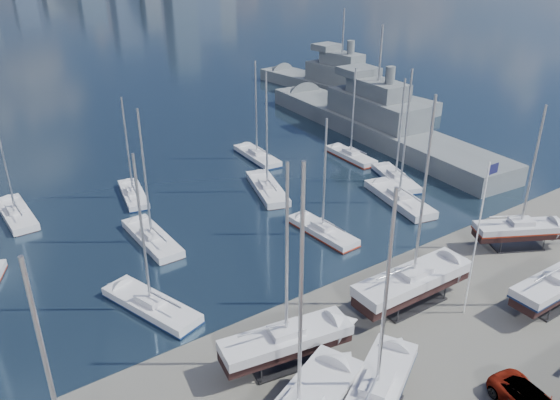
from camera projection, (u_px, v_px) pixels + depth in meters
ground at (419, 344)px, 40.82m from camera, size 1400.00×1400.00×0.00m
sailboat_cradle_2 at (286, 341)px, 38.11m from camera, size 9.74×4.21×15.44m
sailboat_cradle_3 at (376, 395)px, 33.49m from camera, size 10.03×7.23×16.03m
sailboat_cradle_4 at (413, 281)px, 44.56m from camera, size 10.96×3.28×17.66m
sailboat_cradle_5 at (557, 284)px, 44.45m from camera, size 9.58×2.82×15.46m
sailboat_cradle_6 at (520, 229)px, 53.05m from camera, size 8.94×6.37×14.39m
sailboat_moored_2 at (17, 215)px, 59.51m from camera, size 2.83×9.51×14.28m
sailboat_moored_3 at (151, 307)px, 44.53m from camera, size 5.47×9.90×14.26m
sailboat_moored_4 at (152, 239)px, 54.62m from camera, size 2.76×9.57×14.42m
sailboat_moored_5 at (133, 195)px, 64.20m from camera, size 3.98×8.75×12.63m
sailboat_moored_6 at (322, 232)px, 56.11m from camera, size 2.86×8.77×12.94m
sailboat_moored_7 at (267, 190)px, 65.64m from camera, size 5.72×10.42×15.16m
sailboat_moored_8 at (257, 157)px, 75.81m from camera, size 3.30×9.61×14.12m
sailboat_moored_9 at (399, 200)px, 62.94m from camera, size 5.26×11.10×16.16m
sailboat_moored_10 at (395, 179)px, 68.64m from camera, size 5.40×9.44×13.62m
sailboat_moored_11 at (351, 156)px, 76.00m from camera, size 2.93×8.89×13.11m
naval_ship_east at (375, 126)px, 84.20m from camera, size 11.99×49.54×18.41m
naval_ship_west at (340, 87)px, 106.86m from camera, size 10.72×42.68×17.80m
flagpole at (479, 230)px, 41.13m from camera, size 1.15×0.12×13.12m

